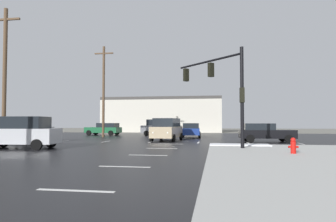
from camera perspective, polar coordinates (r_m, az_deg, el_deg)
name	(u,v)px	position (r m, az deg, el deg)	size (l,w,h in m)	color
ground_plane	(174,143)	(25.23, 1.23, -6.01)	(120.00, 120.00, 0.00)	slate
road_asphalt	(174,142)	(25.23, 1.23, -5.98)	(44.00, 44.00, 0.02)	black
snow_strip_curbside	(239,145)	(21.06, 13.41, -6.24)	(4.00, 1.60, 0.06)	white
lane_markings	(187,144)	(23.72, 3.68, -6.19)	(36.15, 36.15, 0.01)	silver
traffic_signal_mast	(222,83)	(20.02, 10.20, 5.31)	(4.39, 4.55, 6.16)	black
fire_hydrant	(293,145)	(16.26, 22.70, -6.06)	(0.48, 0.26, 0.79)	red
strip_building_background	(163,115)	(53.80, -0.94, -0.75)	(20.62, 8.00, 6.03)	beige
suv_silver	(19,132)	(21.27, -26.39, -3.56)	(4.98, 2.56, 2.03)	#B7BABF
suv_grey	(161,127)	(37.44, -1.29, -3.09)	(4.93, 2.40, 2.03)	slate
suv_white	(28,130)	(27.09, -24.99, -3.23)	(2.28, 4.88, 2.03)	white
sedan_green	(104,129)	(39.68, -12.00, -3.33)	(4.67, 2.40, 1.58)	#195933
sedan_black	(265,132)	(26.71, 17.87, -3.86)	(4.63, 2.26, 1.58)	black
suv_tan	(167,129)	(27.20, -0.19, -3.43)	(2.47, 4.95, 2.03)	tan
sedan_blue	(191,130)	(32.92, 4.40, -3.62)	(2.26, 4.63, 1.58)	navy
utility_pole_mid	(5,74)	(24.44, -28.60, 6.23)	(2.20, 0.28, 9.86)	brown
utility_pole_far	(104,90)	(35.05, -12.14, 3.98)	(2.20, 0.28, 10.39)	brown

